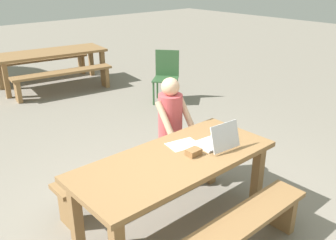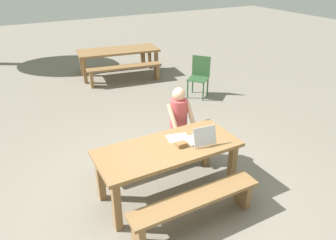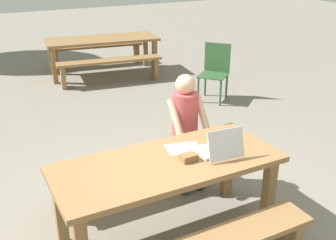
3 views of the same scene
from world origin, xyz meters
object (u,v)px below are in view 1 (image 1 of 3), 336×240
picnic_table_front (175,168)px  small_pouch (194,152)px  person_seated (173,124)px  plastic_chair (166,75)px  laptop (218,141)px  picnic_table_mid (51,56)px

picnic_table_front → small_pouch: (0.16, -0.07, 0.14)m
person_seated → plastic_chair: bearing=50.2°
laptop → small_pouch: bearing=-0.9°
plastic_chair → person_seated: bearing=-79.5°
picnic_table_front → person_seated: 0.87m
picnic_table_mid → small_pouch: bearing=-93.5°
small_pouch → laptop: bearing=-6.2°
person_seated → picnic_table_front: bearing=-130.8°
plastic_chair → picnic_table_mid: (-1.15, 2.32, 0.14)m
small_pouch → picnic_table_mid: small_pouch is taller
plastic_chair → picnic_table_mid: 2.59m
person_seated → plastic_chair: 2.83m
laptop → person_seated: person_seated is taller
laptop → plastic_chair: laptop is taller
person_seated → plastic_chair: size_ratio=1.32×
picnic_table_front → plastic_chair: (2.37, 2.82, -0.15)m
small_pouch → picnic_table_front: bearing=155.2°
small_pouch → picnic_table_mid: 5.32m
laptop → picnic_table_mid: bearing=-93.1°
laptop → picnic_table_front: bearing=-7.8°
person_seated → picnic_table_mid: size_ratio=0.54×
laptop → plastic_chair: 3.52m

